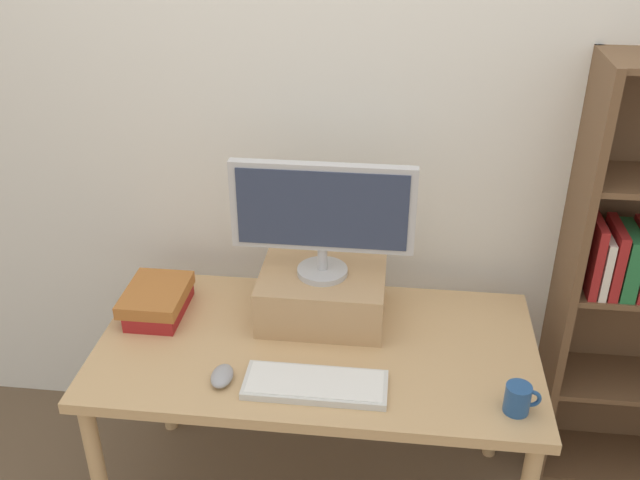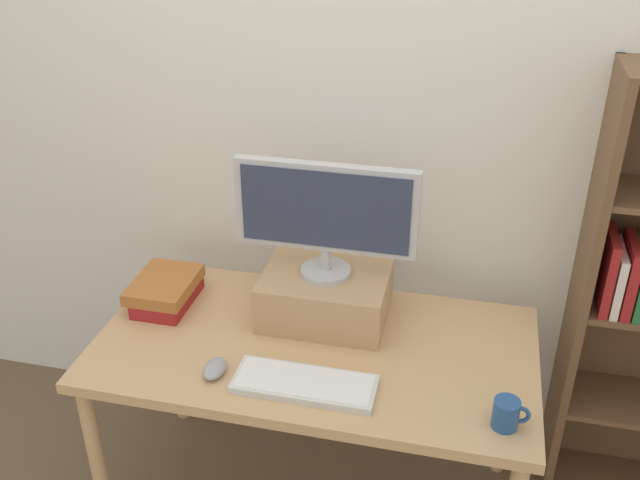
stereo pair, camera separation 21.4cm
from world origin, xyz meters
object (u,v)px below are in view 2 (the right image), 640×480
Objects in this scene: desk at (315,362)px; computer_mouse at (215,369)px; coffee_mug at (507,414)px; computer_monitor at (327,213)px; book_stack at (166,290)px; keyboard at (305,384)px; riser_box at (327,295)px.

computer_mouse reaches higher than desk.
coffee_mug is at bearing -2.09° from computer_mouse.
computer_monitor reaches higher than book_stack.
keyboard is (0.02, -0.37, -0.37)m from computer_monitor.
riser_box is 4.05× the size of coffee_mug.
computer_mouse is at bearing -140.25° from desk.
coffee_mug is (0.58, -0.40, -0.34)m from computer_monitor.
computer_monitor is at bearing -90.00° from riser_box.
computer_monitor is 2.22× the size of book_stack.
coffee_mug is (0.57, -0.03, 0.03)m from keyboard.
computer_mouse is at bearing -124.93° from computer_monitor.
desk is 13.75× the size of coffee_mug.
computer_monitor is 0.78m from coffee_mug.
keyboard is at bearing -29.43° from book_stack.
book_stack is 1.19m from coffee_mug.
coffee_mug is (0.59, -0.24, 0.12)m from desk.
book_stack is at bearing -175.16° from riser_box.
riser_box is 1.57× the size of book_stack.
desk is at bearing 39.75° from computer_mouse.
coffee_mug is at bearing -3.13° from keyboard.
computer_mouse is at bearing -179.96° from keyboard.
desk is at bearing 95.86° from keyboard.
computer_monitor is (0.00, 0.16, 0.46)m from desk.
computer_mouse is (-0.27, -0.00, 0.01)m from keyboard.
desk is 2.41× the size of computer_monitor.
riser_box reaches higher than coffee_mug.
book_stack is (-0.55, -0.05, -0.33)m from computer_monitor.
keyboard is at bearing -84.14° from desk.
desk is 0.34m from computer_mouse.
book_stack is at bearing 168.52° from desk.
desk is 0.23m from keyboard.
desk is at bearing -91.18° from riser_box.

